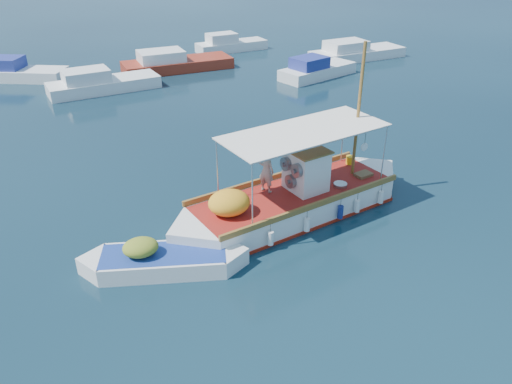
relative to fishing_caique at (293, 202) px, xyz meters
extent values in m
plane|color=black|center=(-0.22, -0.46, -0.58)|extent=(160.00, 160.00, 0.00)
cube|color=white|center=(0.06, 0.01, -0.20)|extent=(8.54, 4.98, 1.19)
cube|color=white|center=(-3.81, -1.18, -0.20)|extent=(2.58, 2.58, 1.19)
cube|color=white|center=(3.93, 1.21, -0.20)|extent=(2.58, 2.58, 1.19)
cube|color=#9C1F0F|center=(0.06, 0.01, -0.55)|extent=(8.67, 5.09, 0.19)
cube|color=maroon|center=(0.06, 0.01, 0.37)|extent=(8.48, 4.77, 0.06)
cube|color=brown|center=(-0.34, 1.31, 0.50)|extent=(7.88, 2.53, 0.22)
cube|color=brown|center=(0.46, -1.29, 0.50)|extent=(7.88, 2.53, 0.22)
cube|color=white|center=(0.58, 0.17, 1.21)|extent=(1.65, 1.73, 1.62)
cube|color=brown|center=(0.58, 0.17, 2.05)|extent=(1.79, 1.86, 0.06)
cylinder|color=slate|center=(0.01, -0.36, 1.53)|extent=(0.39, 0.59, 0.54)
cylinder|color=slate|center=(-0.20, 0.30, 1.53)|extent=(0.39, 0.59, 0.54)
cylinder|color=slate|center=(-0.10, -0.03, 0.94)|extent=(0.39, 0.59, 0.54)
cylinder|color=brown|center=(2.95, 0.91, 3.10)|extent=(0.16, 0.16, 5.40)
cylinder|color=brown|center=(2.12, 0.65, 2.66)|extent=(1.88, 0.66, 0.09)
cylinder|color=silver|center=(-2.87, 0.35, 1.61)|extent=(0.06, 0.06, 2.43)
cylinder|color=silver|center=(-2.17, -1.92, 1.61)|extent=(0.06, 0.06, 2.43)
cylinder|color=silver|center=(3.01, 2.17, 1.61)|extent=(0.06, 0.06, 2.43)
cylinder|color=silver|center=(3.71, -0.10, 1.61)|extent=(0.06, 0.06, 2.43)
cube|color=silver|center=(0.42, 0.13, 2.85)|extent=(6.86, 4.36, 0.04)
ellipsoid|color=orange|center=(-2.73, -0.85, 0.85)|extent=(1.83, 1.68, 0.91)
cube|color=gold|center=(1.23, 1.00, 0.61)|extent=(0.32, 0.27, 0.43)
cylinder|color=gold|center=(3.24, 1.79, 0.58)|extent=(0.41, 0.41, 0.37)
cube|color=brown|center=(3.28, 0.56, 0.46)|extent=(0.81, 0.67, 0.13)
cylinder|color=#B2B2B2|center=(1.99, -0.01, 0.46)|extent=(0.68, 0.68, 0.13)
cylinder|color=white|center=(2.67, -0.37, 2.16)|extent=(0.32, 0.13, 0.32)
cylinder|color=white|center=(-1.56, -2.07, -0.09)|extent=(0.27, 0.27, 0.52)
cylinder|color=navy|center=(1.54, -1.11, -0.09)|extent=(0.27, 0.27, 0.52)
cylinder|color=white|center=(3.60, -0.47, -0.09)|extent=(0.27, 0.27, 0.52)
imported|color=#A69789|center=(-0.96, 0.40, 1.28)|extent=(0.74, 0.75, 1.75)
cube|color=white|center=(-5.28, -2.15, -0.36)|extent=(4.30, 2.30, 0.80)
cube|color=white|center=(-7.28, -1.78, -0.36)|extent=(1.57, 1.57, 0.80)
cube|color=white|center=(-3.27, -2.51, -0.36)|extent=(1.57, 1.57, 0.80)
cube|color=navy|center=(-5.28, -2.15, 0.03)|extent=(4.26, 2.12, 0.04)
ellipsoid|color=olive|center=(-5.98, -2.02, 0.34)|extent=(1.32, 1.15, 0.58)
cube|color=silver|center=(-6.77, 19.04, -0.28)|extent=(7.69, 4.01, 1.00)
cube|color=silver|center=(-7.84, 18.79, 0.62)|extent=(3.32, 2.66, 0.80)
cube|color=maroon|center=(-1.16, 23.16, -0.28)|extent=(8.69, 3.96, 1.00)
cube|color=silver|center=(-2.40, 22.98, 0.62)|extent=(3.65, 2.83, 0.80)
cube|color=silver|center=(8.58, 18.30, -0.28)|extent=(6.54, 4.53, 1.00)
cube|color=navy|center=(7.73, 17.93, 0.62)|extent=(3.02, 2.71, 0.80)
cube|color=silver|center=(13.91, 22.53, -0.28)|extent=(8.60, 4.08, 1.00)
cube|color=silver|center=(12.69, 22.31, 0.62)|extent=(3.65, 2.78, 0.80)
cube|color=silver|center=(-12.76, 23.68, -0.28)|extent=(7.20, 4.56, 1.00)
cube|color=navy|center=(-13.72, 24.04, 0.62)|extent=(3.25, 2.79, 0.80)
cube|color=silver|center=(4.44, 28.42, -0.28)|extent=(6.57, 3.22, 1.00)
cube|color=silver|center=(3.52, 28.23, 0.62)|extent=(2.81, 2.17, 0.80)
camera|label=1|loc=(-6.07, -15.89, 9.63)|focal=35.00mm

